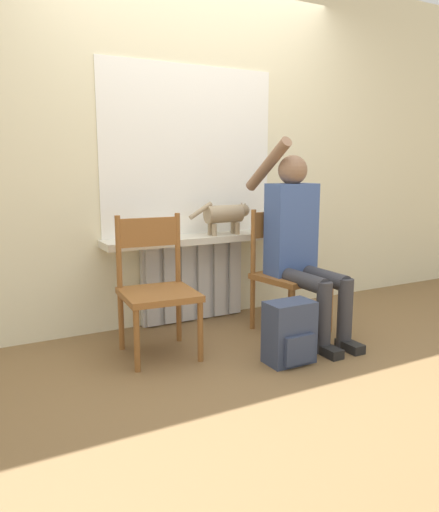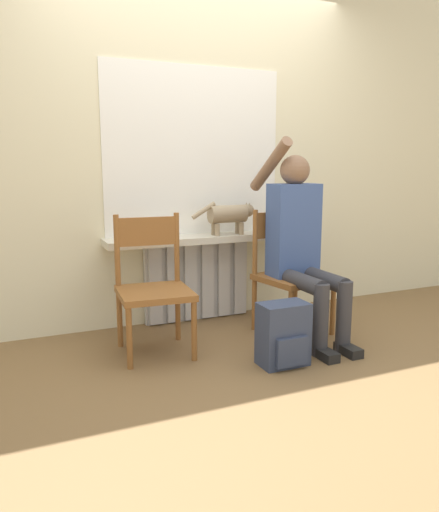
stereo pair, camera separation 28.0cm
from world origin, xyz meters
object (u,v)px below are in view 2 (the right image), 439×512
at_px(person, 301,240).
at_px(cat, 230,214).
at_px(chair_left, 153,285).
at_px(backpack, 284,335).
at_px(chair_right, 290,271).

xyz_separation_m(person, cat, (-0.30, 0.52, 0.14)).
xyz_separation_m(chair_left, person, (1.03, -0.12, 0.25)).
bearing_deg(backpack, cat, 85.31).
bearing_deg(person, chair_left, 173.23).
distance_m(chair_left, chair_right, 1.02).
bearing_deg(backpack, chair_right, 55.61).
height_order(cat, backpack, cat).
distance_m(person, cat, 0.62).
height_order(chair_right, person, person).
relative_size(person, cat, 2.72).
bearing_deg(person, chair_right, 94.12).
bearing_deg(cat, backpack, -94.69).
distance_m(chair_left, backpack, 0.88).
distance_m(person, backpack, 0.76).
bearing_deg(chair_left, person, -2.20).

